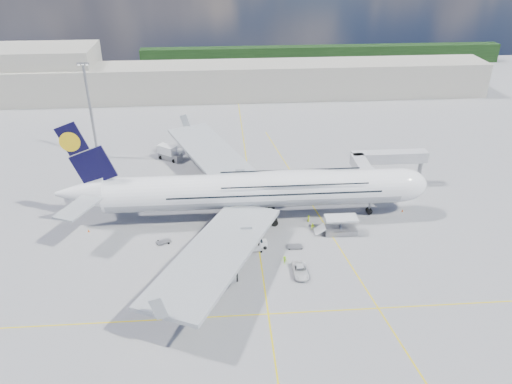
{
  "coord_description": "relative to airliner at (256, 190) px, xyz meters",
  "views": [
    {
      "loc": [
        -6.7,
        -81.38,
        55.92
      ],
      "look_at": [
        0.15,
        8.0,
        7.43
      ],
      "focal_mm": 35.0,
      "sensor_mm": 36.0,
      "label": 1
    }
  ],
  "objects": [
    {
      "name": "cone_tail",
      "position": [
        -34.69,
        -2.81,
        -6.59
      ],
      "size": [
        0.45,
        0.45,
        0.58
      ],
      "color": "#F6600C",
      "rests_on": "ground"
    },
    {
      "name": "dolly_row_c",
      "position": [
        -5.18,
        -9.6,
        -6.49
      ],
      "size": [
        3.67,
        2.59,
        0.49
      ],
      "rotation": [
        0.0,
        0.0,
        0.27
      ],
      "color": "gray",
      "rests_on": "ground"
    },
    {
      "name": "dolly_nose_near",
      "position": [
        -1.21,
        -12.21,
        -5.79
      ],
      "size": [
        3.34,
        2.04,
        2.01
      ],
      "rotation": [
        0.0,
        0.0,
        0.11
      ],
      "color": "gray",
      "rests_on": "ground"
    },
    {
      "name": "catering_truck_inner",
      "position": [
        -5.76,
        17.89,
        -5.14
      ],
      "size": [
        6.44,
        3.34,
        3.66
      ],
      "rotation": [
        0.0,
        0.0,
        0.2
      ],
      "color": "gray",
      "rests_on": "ground"
    },
    {
      "name": "dolly_nose_far",
      "position": [
        6.77,
        -11.72,
        -6.53
      ],
      "size": [
        3.06,
        1.78,
        0.43
      ],
      "rotation": [
        0.0,
        0.0,
        -0.07
      ],
      "color": "gray",
      "rests_on": "ground"
    },
    {
      "name": "crew_nose",
      "position": [
        26.7,
        5.15,
        -5.96
      ],
      "size": [
        0.79,
        0.72,
        1.82
      ],
      "primitive_type": "imported",
      "rotation": [
        0.0,
        0.0,
        0.56
      ],
      "color": "#D3FF1A",
      "rests_on": "ground"
    },
    {
      "name": "crew_van",
      "position": [
        11.01,
        -2.33,
        -6.11
      ],
      "size": [
        0.61,
        0.82,
        1.52
      ],
      "primitive_type": "imported",
      "rotation": [
        0.0,
        0.0,
        1.76
      ],
      "color": "#D2EE19",
      "rests_on": "ground"
    },
    {
      "name": "jet_bridge",
      "position": [
        29.55,
        10.94,
        -0.02
      ],
      "size": [
        18.8,
        12.1,
        8.5
      ],
      "color": "#B7B7BC",
      "rests_on": "ground"
    },
    {
      "name": "cone_wing_left_outer",
      "position": [
        -11.12,
        25.82,
        -6.62
      ],
      "size": [
        0.41,
        0.41,
        0.52
      ],
      "color": "#F6600C",
      "rests_on": "ground"
    },
    {
      "name": "cone_wing_left_inner",
      "position": [
        -12.12,
        19.53,
        -6.63
      ],
      "size": [
        0.39,
        0.39,
        0.49
      ],
      "color": "#F6600C",
      "rests_on": "ground"
    },
    {
      "name": "cone_nose",
      "position": [
        32.36,
        0.26,
        -6.63
      ],
      "size": [
        0.39,
        0.39,
        0.5
      ],
      "color": "#F6600C",
      "rests_on": "ground"
    },
    {
      "name": "cone_wing_right_inner",
      "position": [
        -15.31,
        -20.67,
        -6.57
      ],
      "size": [
        0.49,
        0.49,
        0.63
      ],
      "color": "#F6600C",
      "rests_on": "ground"
    },
    {
      "name": "crew_wing",
      "position": [
        -15.45,
        -21.13,
        -6.08
      ],
      "size": [
        0.82,
        0.99,
        1.58
      ],
      "primitive_type": "imported",
      "rotation": [
        0.0,
        0.0,
        1.0
      ],
      "color": "#BDE518",
      "rests_on": "ground"
    },
    {
      "name": "catering_truck_outer",
      "position": [
        -20.57,
        31.71,
        -4.98
      ],
      "size": [
        7.41,
        5.87,
        4.07
      ],
      "rotation": [
        0.0,
        0.0,
        -0.63
      ],
      "color": "gray",
      "rests_on": "ground"
    },
    {
      "name": "cargo_loader",
      "position": [
        16.56,
        -7.11,
        -5.62
      ],
      "size": [
        8.53,
        3.2,
        3.67
      ],
      "color": "silver",
      "rests_on": "ground"
    },
    {
      "name": "crew_loader",
      "position": [
        11.3,
        -5.77,
        -6.0
      ],
      "size": [
        1.0,
        0.88,
        1.74
      ],
      "primitive_type": "imported",
      "rotation": [
        0.0,
        0.0,
        -0.3
      ],
      "color": "#BEE017",
      "rests_on": "ground"
    },
    {
      "name": "service_van",
      "position": [
        6.51,
        -20.05,
        -6.1
      ],
      "size": [
        2.61,
        5.54,
        1.53
      ],
      "primitive_type": "imported",
      "rotation": [
        0.0,
        0.0,
        -0.01
      ],
      "color": "white",
      "rests_on": "ground"
    },
    {
      "name": "taxi_line_cross",
      "position": [
        -0.26,
        -30.0,
        -6.86
      ],
      "size": [
        120.0,
        0.25,
        0.01
      ],
      "primitive_type": "cube",
      "color": "yellow",
      "rests_on": "ground"
    },
    {
      "name": "taxi_line_main",
      "position": [
        -0.26,
        -10.0,
        -6.86
      ],
      "size": [
        0.25,
        220.0,
        0.01
      ],
      "primitive_type": "cube",
      "color": "yellow",
      "rests_on": "ground"
    },
    {
      "name": "tree_line",
      "position": [
        39.74,
        130.0,
        -2.87
      ],
      "size": [
        160.0,
        6.0,
        8.0
      ],
      "primitive_type": "cube",
      "color": "#193814",
      "rests_on": "ground"
    },
    {
      "name": "airliner",
      "position": [
        0.0,
        0.0,
        0.0
      ],
      "size": [
        77.26,
        79.15,
        23.71
      ],
      "color": "white",
      "rests_on": "ground"
    },
    {
      "name": "dolly_row_b",
      "position": [
        -15.14,
        -18.24,
        -5.72
      ],
      "size": [
        3.79,
        2.83,
        2.14
      ],
      "rotation": [
        0.0,
        0.0,
        -0.34
      ],
      "color": "gray",
      "rests_on": "ground"
    },
    {
      "name": "taxi_line_diag",
      "position": [
        13.74,
        -0.0,
        -6.86
      ],
      "size": [
        14.16,
        99.06,
        0.01
      ],
      "primitive_type": "cube",
      "rotation": [
        0.0,
        0.0,
        0.14
      ],
      "color": "yellow",
      "rests_on": "ground"
    },
    {
      "name": "hangar",
      "position": [
        -70.26,
        90.0,
        2.13
      ],
      "size": [
        40.0,
        22.0,
        18.0
      ],
      "primitive_type": "cube",
      "color": "#B2AD9E",
      "rests_on": "ground"
    },
    {
      "name": "dolly_back",
      "position": [
        -18.99,
        -8.08,
        -6.56
      ],
      "size": [
        3.09,
        2.54,
        0.4
      ],
      "rotation": [
        0.0,
        0.0,
        0.48
      ],
      "color": "gray",
      "rests_on": "ground"
    },
    {
      "name": "crew_tug",
      "position": [
        4.07,
        -16.84,
        -6.0
      ],
      "size": [
        1.29,
        1.05,
        1.74
      ],
      "primitive_type": "imported",
      "rotation": [
        0.0,
        0.0,
        -0.42
      ],
      "color": "#8EDE17",
      "rests_on": "ground"
    },
    {
      "name": "terminal",
      "position": [
        -0.26,
        85.0,
        -0.87
      ],
      "size": [
        180.0,
        16.0,
        12.0
      ],
      "primitive_type": "cube",
      "color": "#B2AD9E",
      "rests_on": "ground"
    },
    {
      "name": "ground",
      "position": [
        -0.26,
        -10.0,
        -6.87
      ],
      "size": [
        300.0,
        300.0,
        0.0
      ],
      "primitive_type": "plane",
      "color": "gray",
      "rests_on": "ground"
    },
    {
      "name": "light_mast",
      "position": [
        -40.26,
        35.0,
        6.34
      ],
      "size": [
        3.0,
        0.7,
        25.5
      ],
      "color": "gray",
      "rests_on": "ground"
    },
    {
      "name": "dolly_row_a",
      "position": [
        -11.47,
        -11.51,
        -5.93
      ],
      "size": [
        3.04,
        2.11,
        1.75
      ],
      "rotation": [
        0.0,
        0.0,
        -0.25
      ],
      "color": "gray",
      "rests_on": "ground"
    },
    {
      "name": "cone_wing_right_outer",
      "position": [
        -11.34,
        -22.11,
        -6.56
      ],
      "size": [
        0.5,
        0.5,
        0.64
      ],
      "color": "#F6600C",
      "rests_on": "ground"
    },
    {
      "name": "baggage_tug",
      "position": [
        -0.22,
        -11.2,
        -6.01
      ],
      "size": [
        3.27,
        1.83,
        1.94
      ],
      "rotation": [
        0.0,
        0.0,
        0.13
      ],
      "color": "silver",
      "rests_on": "ground"
    }
  ]
}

